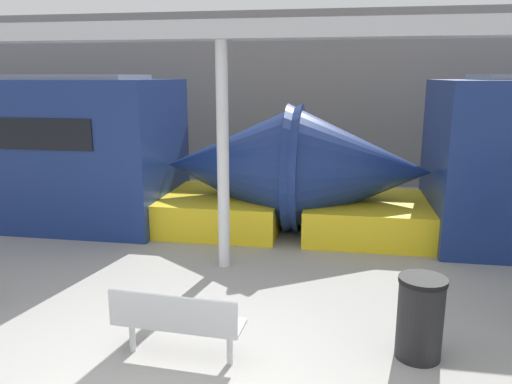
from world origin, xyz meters
TOP-DOWN VIEW (x-y plane):
  - station_wall at (0.00, 10.53)m, footprint 56.00×0.20m
  - bench_near at (-0.22, 0.56)m, footprint 1.52×0.53m
  - trash_bin at (2.49, 1.12)m, footprint 0.54×0.54m
  - support_column_near at (-0.37, 3.51)m, footprint 0.20×0.20m
  - canopy_beam at (-0.37, 3.51)m, footprint 28.00×0.60m

SIDE VIEW (x-z plane):
  - trash_bin at x=2.49m, z-range 0.00..0.98m
  - bench_near at x=-0.22m, z-range 0.09..0.94m
  - support_column_near at x=-0.37m, z-range 0.00..3.72m
  - station_wall at x=0.00m, z-range 0.00..5.00m
  - canopy_beam at x=-0.37m, z-range 3.72..4.00m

